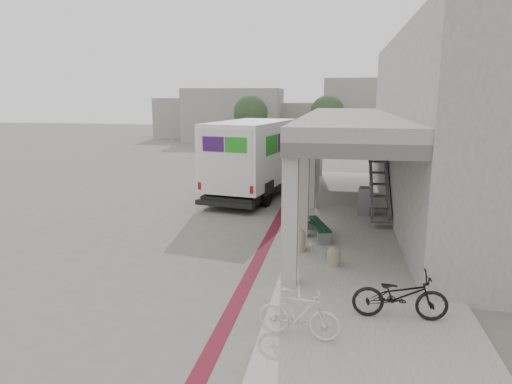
% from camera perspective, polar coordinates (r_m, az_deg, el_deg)
% --- Properties ---
extents(ground, '(120.00, 120.00, 0.00)m').
position_cam_1_polar(ground, '(15.32, -2.29, -6.01)').
color(ground, '#645E56').
rests_on(ground, ground).
extents(bike_lane_stripe, '(0.35, 40.00, 0.01)m').
position_cam_1_polar(bike_lane_stripe, '(17.03, 2.48, -4.15)').
color(bike_lane_stripe, maroon).
rests_on(bike_lane_stripe, ground).
extents(sidewalk, '(4.40, 28.00, 0.12)m').
position_cam_1_polar(sidewalk, '(14.98, 12.92, -6.49)').
color(sidewalk, gray).
rests_on(sidewalk, ground).
extents(transit_building, '(7.60, 17.00, 7.00)m').
position_cam_1_polar(transit_building, '(19.11, 21.41, 7.16)').
color(transit_building, gray).
rests_on(transit_building, ground).
extents(distant_backdrop, '(28.00, 10.00, 6.50)m').
position_cam_1_polar(distant_backdrop, '(50.51, 3.50, 9.59)').
color(distant_backdrop, gray).
rests_on(distant_backdrop, ground).
extents(tree_left, '(3.20, 3.20, 4.80)m').
position_cam_1_polar(tree_left, '(43.04, -0.67, 9.86)').
color(tree_left, '#38281C').
rests_on(tree_left, ground).
extents(tree_mid, '(3.20, 3.20, 4.80)m').
position_cam_1_polar(tree_mid, '(44.26, 8.90, 9.77)').
color(tree_mid, '#38281C').
rests_on(tree_mid, ground).
extents(tree_right, '(3.20, 3.20, 4.80)m').
position_cam_1_polar(tree_right, '(43.78, 19.52, 9.22)').
color(tree_right, '#38281C').
rests_on(tree_right, ground).
extents(fedex_truck, '(3.99, 8.73, 3.59)m').
position_cam_1_polar(fedex_truck, '(22.06, 0.30, 4.61)').
color(fedex_truck, black).
rests_on(fedex_truck, ground).
extents(bench, '(1.02, 2.04, 0.47)m').
position_cam_1_polar(bench, '(15.29, 7.66, -4.36)').
color(bench, gray).
rests_on(bench, sidewalk).
extents(bollard_near, '(0.45, 0.45, 0.68)m').
position_cam_1_polar(bollard_near, '(13.93, 5.30, -5.91)').
color(bollard_near, tan).
rests_on(bollard_near, sidewalk).
extents(bollard_far, '(0.36, 0.36, 0.54)m').
position_cam_1_polar(bollard_far, '(12.89, 9.70, -7.85)').
color(bollard_far, gray).
rests_on(bollard_far, sidewalk).
extents(utility_cabinet, '(0.57, 0.70, 1.07)m').
position_cam_1_polar(utility_cabinet, '(18.53, 13.45, -1.08)').
color(utility_cabinet, slate).
rests_on(utility_cabinet, sidewalk).
extents(bicycle_black, '(1.97, 0.74, 1.03)m').
position_cam_1_polar(bicycle_black, '(10.21, 17.55, -12.21)').
color(bicycle_black, black).
rests_on(bicycle_black, sidewalk).
extents(bicycle_cream, '(1.68, 0.69, 0.98)m').
position_cam_1_polar(bicycle_cream, '(9.09, 5.39, -14.94)').
color(bicycle_cream, beige).
rests_on(bicycle_cream, sidewalk).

